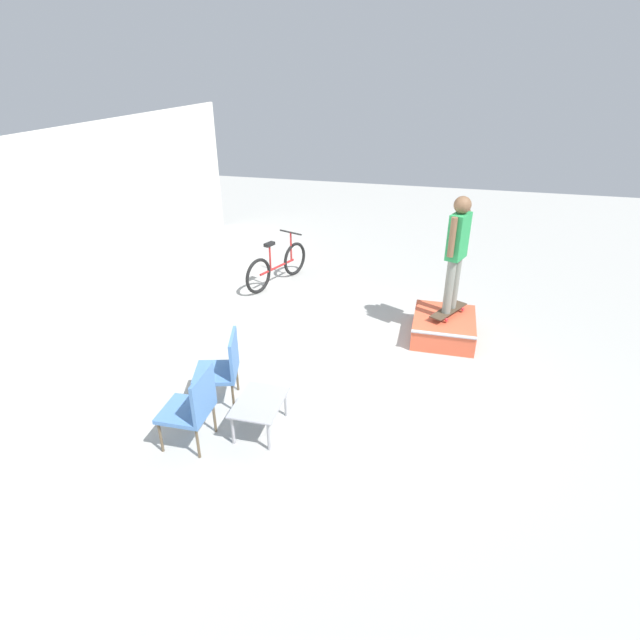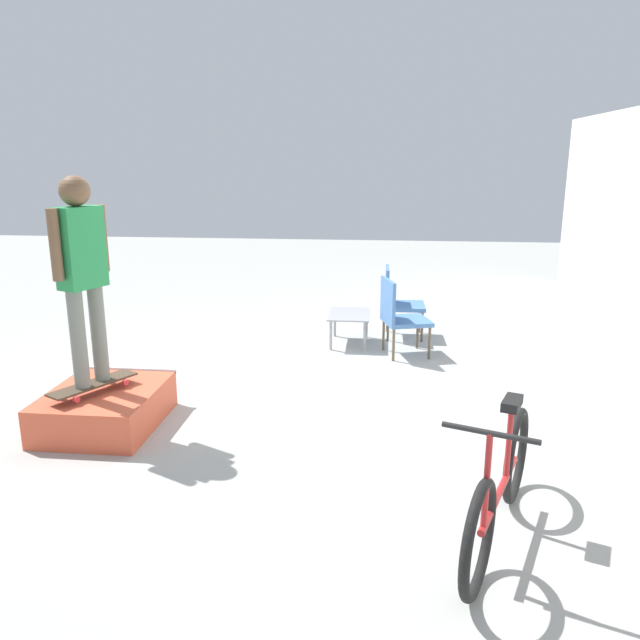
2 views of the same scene
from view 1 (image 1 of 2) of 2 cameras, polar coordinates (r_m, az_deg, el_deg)
The scene contains 9 objects.
ground_plane at distance 6.99m, azimuth 4.56°, elevation -6.05°, with size 24.00×24.00×0.00m, color #A8A8A3.
house_wall_back at distance 8.36m, azimuth -28.99°, elevation 7.70°, with size 12.00×0.06×3.00m.
skate_ramp_box at distance 8.00m, azimuth 13.93°, elevation -0.80°, with size 1.14×0.93×0.36m.
skateboard_on_ramp at distance 7.97m, azimuth 14.48°, elevation 1.07°, with size 0.79×0.56×0.07m.
person_skater at distance 7.58m, azimuth 15.40°, elevation 8.20°, with size 0.54×0.33×1.76m.
coffee_table at distance 5.84m, azimuth -6.92°, elevation -9.64°, with size 0.72×0.52×0.40m.
patio_chair_left at distance 5.68m, azimuth -14.33°, elevation -9.45°, with size 0.53×0.53×0.94m.
patio_chair_right at distance 6.28m, azimuth -11.01°, elevation -5.18°, with size 0.64×0.64×0.94m.
bicycle at distance 9.67m, azimuth -4.89°, elevation 6.18°, with size 1.67×0.75×0.92m.
Camera 1 is at (-5.77, -0.87, 3.85)m, focal length 28.00 mm.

